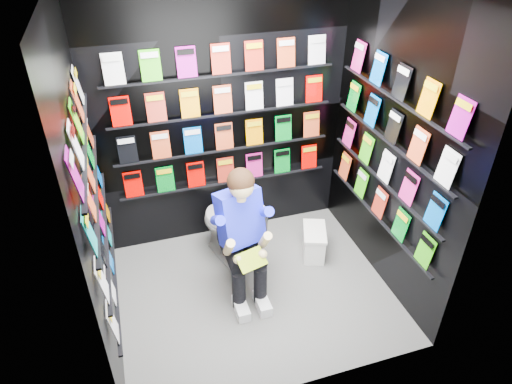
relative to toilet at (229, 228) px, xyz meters
name	(u,v)px	position (x,y,z in m)	size (l,w,h in m)	color
floor	(255,292)	(0.09, -0.53, -0.37)	(2.40, 2.40, 0.00)	#555553
wall_back	(223,118)	(0.09, 0.47, 0.93)	(2.40, 0.04, 2.60)	black
wall_front	(305,252)	(0.09, -1.53, 0.93)	(2.40, 0.04, 2.60)	black
wall_left	(90,196)	(-1.11, -0.53, 0.93)	(0.04, 2.00, 2.60)	black
wall_right	(393,147)	(1.29, -0.53, 0.93)	(0.04, 2.00, 2.60)	black
comics_back	(223,118)	(0.09, 0.44, 0.94)	(2.10, 0.06, 1.37)	#D74B22
comics_left	(94,194)	(-1.08, -0.53, 0.94)	(0.06, 1.70, 1.37)	#D74B22
comics_right	(390,147)	(1.26, -0.53, 0.94)	(0.06, 1.70, 1.37)	#D74B22
toilet	(229,228)	(0.00, 0.00, 0.00)	(0.42, 0.75, 0.73)	white
longbox	(314,243)	(0.81, -0.21, -0.23)	(0.20, 0.36, 0.27)	white
longbox_lid	(315,232)	(0.81, -0.21, -0.08)	(0.22, 0.38, 0.03)	white
reader	(239,217)	(0.00, -0.38, 0.39)	(0.50, 0.73, 1.35)	#1C24EF
held_comic	(251,260)	(0.00, -0.73, 0.21)	(0.24, 0.01, 0.17)	green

